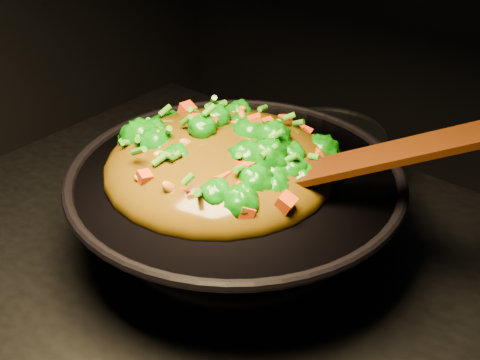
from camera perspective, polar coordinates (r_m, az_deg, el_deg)
The scene contains 4 objects.
wok at distance 0.89m, azimuth -0.41°, elevation -3.01°, with size 0.47×0.47×0.13m, color black, non-canonical shape.
stir_fry at distance 0.84m, azimuth -2.03°, elevation 4.19°, with size 0.33×0.33×0.11m, color #0D6207, non-canonical shape.
spatula at distance 0.78m, azimuth 10.52°, elevation 1.57°, with size 0.36×0.05×0.01m, color #3A1108.
back_pot at distance 1.05m, azimuth 8.13°, elevation 1.86°, with size 0.19×0.19×0.11m, color black.
Camera 1 is at (0.40, -0.49, 1.48)m, focal length 45.00 mm.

